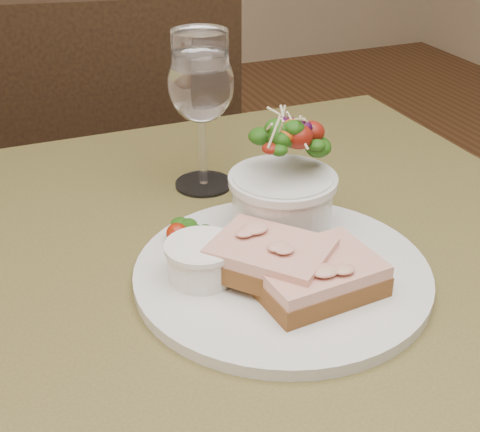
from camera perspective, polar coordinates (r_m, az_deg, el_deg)
name	(u,v)px	position (r m, az deg, el deg)	size (l,w,h in m)	color
cafe_table	(236,350)	(0.72, -0.32, -11.38)	(0.80, 0.80, 0.75)	#483E1F
chair_far	(133,259)	(1.53, -9.08, -3.66)	(0.49, 0.49, 0.90)	black
dinner_plate	(282,273)	(0.65, 3.60, -4.90)	(0.28, 0.28, 0.01)	silver
sandwich_front	(316,275)	(0.61, 6.52, -5.04)	(0.12, 0.09, 0.03)	#442D12
sandwich_back	(271,259)	(0.61, 2.64, -3.64)	(0.13, 0.13, 0.03)	#442D12
ramekin	(202,259)	(0.62, -3.30, -3.67)	(0.06, 0.06, 0.04)	white
salad_bowl	(283,177)	(0.68, 3.69, 3.33)	(0.10, 0.10, 0.13)	silver
garnish	(184,231)	(0.69, -4.78, -1.32)	(0.05, 0.04, 0.02)	#0F3409
wine_glass	(201,88)	(0.77, -3.35, 10.81)	(0.08, 0.08, 0.18)	white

